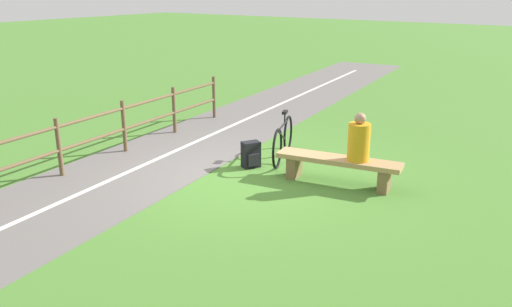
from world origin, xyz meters
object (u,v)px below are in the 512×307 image
(bicycle, at_px, (283,140))
(backpack, at_px, (251,155))
(bench, at_px, (338,165))
(person_seated, at_px, (359,140))

(bicycle, distance_m, backpack, 0.75)
(bench, distance_m, bicycle, 1.53)
(person_seated, xyz_separation_m, backpack, (1.97, 0.18, -0.55))
(person_seated, height_order, backpack, person_seated)
(person_seated, height_order, bicycle, person_seated)
(bench, bearing_deg, bicycle, -30.99)
(bicycle, bearing_deg, backpack, -39.02)
(bicycle, bearing_deg, bench, 48.22)
(bench, distance_m, backpack, 1.67)
(bicycle, bearing_deg, person_seated, 53.42)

